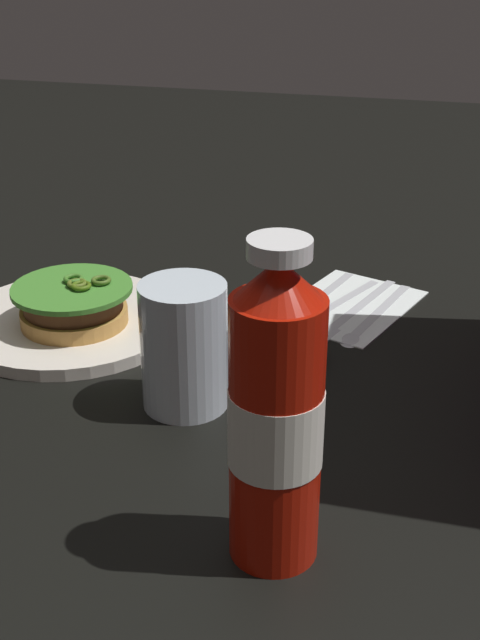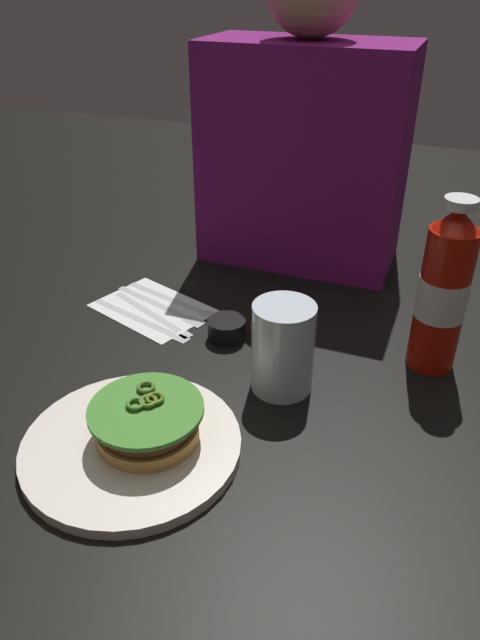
{
  "view_description": "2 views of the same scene",
  "coord_description": "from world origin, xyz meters",
  "px_view_note": "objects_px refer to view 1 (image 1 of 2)",
  "views": [
    {
      "loc": [
        0.77,
        0.38,
        0.44
      ],
      "look_at": [
        -0.01,
        0.17,
        0.05
      ],
      "focal_mm": 47.27,
      "sensor_mm": 36.0,
      "label": 1
    },
    {
      "loc": [
        0.27,
        -0.49,
        0.51
      ],
      "look_at": [
        0.0,
        0.2,
        0.05
      ],
      "focal_mm": 33.09,
      "sensor_mm": 36.0,
      "label": 2
    }
  ],
  "objects_px": {
    "fork_utensil": "(351,311)",
    "spoon_utensil": "(368,320)",
    "dinner_plate": "(71,321)",
    "burger_sandwich": "(74,304)",
    "water_glass": "(184,346)",
    "napkin": "(348,305)",
    "condiment_cup": "(295,346)",
    "steak_knife": "(310,303)",
    "butter_knife": "(327,307)",
    "ketchup_bottle": "(276,418)"
  },
  "relations": [
    {
      "from": "fork_utensil",
      "to": "spoon_utensil",
      "type": "relative_size",
      "value": 1.03
    },
    {
      "from": "dinner_plate",
      "to": "burger_sandwich",
      "type": "distance_m",
      "value": 0.04
    },
    {
      "from": "water_glass",
      "to": "napkin",
      "type": "height_order",
      "value": "water_glass"
    },
    {
      "from": "condiment_cup",
      "to": "steak_knife",
      "type": "xyz_separation_m",
      "value": [
        -0.14,
        -0.01,
        -0.01
      ]
    },
    {
      "from": "butter_knife",
      "to": "fork_utensil",
      "type": "xyz_separation_m",
      "value": [
        0.0,
        0.03,
        0.0
      ]
    },
    {
      "from": "burger_sandwich",
      "to": "water_glass",
      "type": "height_order",
      "value": "water_glass"
    },
    {
      "from": "burger_sandwich",
      "to": "spoon_utensil",
      "type": "bearing_deg",
      "value": 109.22
    },
    {
      "from": "water_glass",
      "to": "butter_knife",
      "type": "relative_size",
      "value": 0.69
    },
    {
      "from": "napkin",
      "to": "steak_knife",
      "type": "xyz_separation_m",
      "value": [
        0.01,
        -0.05,
        0.0
      ]
    },
    {
      "from": "steak_knife",
      "to": "condiment_cup",
      "type": "bearing_deg",
      "value": 3.41
    },
    {
      "from": "dinner_plate",
      "to": "condiment_cup",
      "type": "bearing_deg",
      "value": 87.32
    },
    {
      "from": "steak_knife",
      "to": "spoon_utensil",
      "type": "height_order",
      "value": "same"
    },
    {
      "from": "water_glass",
      "to": "butter_knife",
      "type": "bearing_deg",
      "value": 158.19
    },
    {
      "from": "water_glass",
      "to": "spoon_utensil",
      "type": "height_order",
      "value": "water_glass"
    },
    {
      "from": "condiment_cup",
      "to": "steak_knife",
      "type": "relative_size",
      "value": 0.29
    },
    {
      "from": "ketchup_bottle",
      "to": "fork_utensil",
      "type": "distance_m",
      "value": 0.45
    },
    {
      "from": "steak_knife",
      "to": "spoon_utensil",
      "type": "relative_size",
      "value": 1.07
    },
    {
      "from": "burger_sandwich",
      "to": "napkin",
      "type": "bearing_deg",
      "value": 117.76
    },
    {
      "from": "ketchup_bottle",
      "to": "steak_knife",
      "type": "bearing_deg",
      "value": -173.17
    },
    {
      "from": "butter_knife",
      "to": "spoon_utensil",
      "type": "relative_size",
      "value": 0.98
    },
    {
      "from": "ketchup_bottle",
      "to": "steak_knife",
      "type": "distance_m",
      "value": 0.46
    },
    {
      "from": "water_glass",
      "to": "fork_utensil",
      "type": "bearing_deg",
      "value": 152.14
    },
    {
      "from": "condiment_cup",
      "to": "spoon_utensil",
      "type": "distance_m",
      "value": 0.13
    },
    {
      "from": "spoon_utensil",
      "to": "condiment_cup",
      "type": "bearing_deg",
      "value": -31.47
    },
    {
      "from": "burger_sandwich",
      "to": "napkin",
      "type": "distance_m",
      "value": 0.34
    },
    {
      "from": "butter_knife",
      "to": "burger_sandwich",
      "type": "bearing_deg",
      "value": -63.31
    },
    {
      "from": "dinner_plate",
      "to": "spoon_utensil",
      "type": "xyz_separation_m",
      "value": [
        -0.1,
        0.34,
        -0.0
      ]
    },
    {
      "from": "napkin",
      "to": "dinner_plate",
      "type": "bearing_deg",
      "value": -65.74
    },
    {
      "from": "burger_sandwich",
      "to": "ketchup_bottle",
      "type": "height_order",
      "value": "ketchup_bottle"
    },
    {
      "from": "steak_knife",
      "to": "butter_knife",
      "type": "xyz_separation_m",
      "value": [
        0.01,
        0.02,
        -0.0
      ]
    },
    {
      "from": "ketchup_bottle",
      "to": "napkin",
      "type": "bearing_deg",
      "value": -179.06
    },
    {
      "from": "dinner_plate",
      "to": "condiment_cup",
      "type": "distance_m",
      "value": 0.27
    },
    {
      "from": "ketchup_bottle",
      "to": "condiment_cup",
      "type": "relative_size",
      "value": 4.25
    },
    {
      "from": "dinner_plate",
      "to": "water_glass",
      "type": "height_order",
      "value": "water_glass"
    },
    {
      "from": "steak_knife",
      "to": "fork_utensil",
      "type": "distance_m",
      "value": 0.05
    },
    {
      "from": "burger_sandwich",
      "to": "steak_knife",
      "type": "height_order",
      "value": "burger_sandwich"
    },
    {
      "from": "condiment_cup",
      "to": "fork_utensil",
      "type": "xyz_separation_m",
      "value": [
        -0.13,
        0.04,
        -0.01
      ]
    },
    {
      "from": "burger_sandwich",
      "to": "spoon_utensil",
      "type": "distance_m",
      "value": 0.35
    },
    {
      "from": "burger_sandwich",
      "to": "water_glass",
      "type": "bearing_deg",
      "value": 56.34
    },
    {
      "from": "spoon_utensil",
      "to": "water_glass",
      "type": "bearing_deg",
      "value": -34.07
    },
    {
      "from": "burger_sandwich",
      "to": "butter_knife",
      "type": "distance_m",
      "value": 0.31
    },
    {
      "from": "ketchup_bottle",
      "to": "water_glass",
      "type": "bearing_deg",
      "value": -144.84
    },
    {
      "from": "fork_utensil",
      "to": "spoon_utensil",
      "type": "xyz_separation_m",
      "value": [
        0.02,
        0.02,
        0.0
      ]
    },
    {
      "from": "dinner_plate",
      "to": "water_glass",
      "type": "distance_m",
      "value": 0.23
    },
    {
      "from": "condiment_cup",
      "to": "butter_knife",
      "type": "bearing_deg",
      "value": 174.07
    },
    {
      "from": "water_glass",
      "to": "fork_utensil",
      "type": "xyz_separation_m",
      "value": [
        -0.25,
        0.13,
        -0.06
      ]
    },
    {
      "from": "steak_knife",
      "to": "butter_knife",
      "type": "bearing_deg",
      "value": 73.12
    },
    {
      "from": "steak_knife",
      "to": "butter_knife",
      "type": "distance_m",
      "value": 0.02
    },
    {
      "from": "dinner_plate",
      "to": "butter_knife",
      "type": "bearing_deg",
      "value": 112.88
    },
    {
      "from": "fork_utensil",
      "to": "condiment_cup",
      "type": "bearing_deg",
      "value": -18.76
    }
  ]
}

